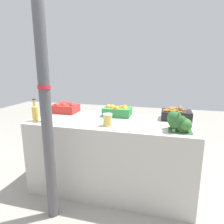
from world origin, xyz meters
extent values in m
plane|color=gray|center=(0.00, 0.00, 0.00)|extent=(10.00, 10.00, 0.00)
cube|color=#B7B2A8|center=(0.00, 0.00, 0.43)|extent=(1.85, 0.78, 0.85)
cylinder|color=#4C4C51|center=(-0.45, -0.62, 1.17)|extent=(0.10, 0.10, 2.34)
cylinder|color=red|center=(-0.45, -0.62, 1.29)|extent=(0.11, 0.11, 0.03)
cube|color=red|center=(-0.72, 0.24, 0.91)|extent=(0.34, 0.25, 0.10)
sphere|color=red|center=(-0.83, 0.19, 0.95)|extent=(0.07, 0.07, 0.07)
sphere|color=red|center=(-0.73, 0.25, 0.95)|extent=(0.08, 0.08, 0.08)
sphere|color=red|center=(-0.71, 0.19, 0.95)|extent=(0.07, 0.07, 0.07)
sphere|color=red|center=(-0.79, 0.16, 0.95)|extent=(0.08, 0.08, 0.08)
sphere|color=red|center=(-0.80, 0.27, 0.96)|extent=(0.08, 0.08, 0.08)
sphere|color=red|center=(-0.60, 0.20, 0.96)|extent=(0.08, 0.08, 0.08)
sphere|color=red|center=(-0.65, 0.29, 0.96)|extent=(0.06, 0.06, 0.06)
sphere|color=red|center=(-0.80, 0.22, 0.95)|extent=(0.06, 0.06, 0.06)
sphere|color=red|center=(-0.73, 0.30, 0.96)|extent=(0.08, 0.08, 0.08)
sphere|color=red|center=(-0.77, 0.31, 0.95)|extent=(0.08, 0.08, 0.08)
sphere|color=red|center=(-0.72, 0.20, 0.96)|extent=(0.06, 0.06, 0.06)
cube|color=#2D8442|center=(0.01, 0.24, 0.91)|extent=(0.34, 0.25, 0.10)
sphere|color=orange|center=(-0.04, 0.22, 0.95)|extent=(0.08, 0.08, 0.08)
sphere|color=orange|center=(0.01, 0.16, 0.95)|extent=(0.08, 0.08, 0.08)
sphere|color=orange|center=(0.11, 0.21, 0.94)|extent=(0.07, 0.07, 0.07)
sphere|color=orange|center=(-0.07, 0.27, 0.95)|extent=(0.07, 0.07, 0.07)
sphere|color=orange|center=(0.05, 0.27, 0.95)|extent=(0.07, 0.07, 0.07)
sphere|color=orange|center=(-0.11, 0.24, 0.96)|extent=(0.07, 0.07, 0.07)
sphere|color=orange|center=(0.10, 0.25, 0.95)|extent=(0.09, 0.09, 0.09)
cube|color=black|center=(0.72, 0.24, 0.91)|extent=(0.34, 0.25, 0.10)
cone|color=orange|center=(0.64, 0.18, 0.97)|extent=(0.16, 0.06, 0.03)
cone|color=orange|center=(0.75, 0.19, 0.97)|extent=(0.13, 0.03, 0.03)
cone|color=orange|center=(0.71, 0.16, 0.97)|extent=(0.14, 0.04, 0.03)
cone|color=orange|center=(0.71, 0.29, 0.98)|extent=(0.16, 0.05, 0.03)
cone|color=orange|center=(0.79, 0.18, 0.98)|extent=(0.13, 0.07, 0.03)
cone|color=orange|center=(0.66, 0.21, 0.97)|extent=(0.15, 0.05, 0.03)
cone|color=orange|center=(0.75, 0.14, 0.97)|extent=(0.17, 0.07, 0.03)
cone|color=orange|center=(0.72, 0.30, 0.97)|extent=(0.13, 0.04, 0.03)
cone|color=orange|center=(0.71, 0.19, 0.98)|extent=(0.15, 0.06, 0.03)
cube|color=#2D602D|center=(0.73, -0.20, 0.86)|extent=(0.22, 0.18, 0.01)
ellipsoid|color=#2D602D|center=(0.68, -0.24, 0.97)|extent=(0.12, 0.12, 0.16)
cylinder|color=#B2C693|center=(0.68, -0.24, 0.87)|extent=(0.03, 0.03, 0.02)
ellipsoid|color=#2D602D|center=(0.74, -0.23, 0.94)|extent=(0.10, 0.10, 0.14)
cylinder|color=#B2C693|center=(0.74, -0.23, 0.87)|extent=(0.03, 0.03, 0.02)
ellipsoid|color=#387033|center=(0.77, -0.23, 0.93)|extent=(0.13, 0.13, 0.12)
cylinder|color=#B2C693|center=(0.77, -0.23, 0.87)|extent=(0.03, 0.03, 0.02)
ellipsoid|color=#2D602D|center=(0.68, -0.15, 0.96)|extent=(0.14, 0.14, 0.17)
cylinder|color=#B2C693|center=(0.68, -0.15, 0.87)|extent=(0.03, 0.03, 0.02)
cylinder|color=gold|center=(-0.84, -0.24, 0.93)|extent=(0.07, 0.07, 0.16)
cone|color=gold|center=(-0.84, -0.24, 1.03)|extent=(0.07, 0.07, 0.03)
cylinder|color=gold|center=(-0.84, -0.24, 1.07)|extent=(0.03, 0.03, 0.05)
cylinder|color=#2D2D33|center=(-0.84, -0.24, 1.10)|extent=(0.03, 0.03, 0.01)
cylinder|color=gold|center=(-0.73, -0.24, 0.93)|extent=(0.07, 0.07, 0.16)
cone|color=gold|center=(-0.73, -0.24, 1.02)|extent=(0.07, 0.07, 0.02)
cylinder|color=gold|center=(-0.73, -0.24, 1.05)|extent=(0.03, 0.03, 0.04)
cylinder|color=gold|center=(-0.73, -0.24, 1.08)|extent=(0.04, 0.04, 0.01)
cylinder|color=#DBBC56|center=(0.01, -0.21, 0.91)|extent=(0.09, 0.09, 0.12)
cylinder|color=white|center=(0.01, -0.21, 0.97)|extent=(0.10, 0.10, 0.01)
cube|color=#4C3D2D|center=(0.72, -0.21, 1.05)|extent=(0.02, 0.02, 0.01)
ellipsoid|color=#7A664C|center=(0.72, -0.21, 1.08)|extent=(0.05, 0.08, 0.04)
sphere|color=#897556|center=(0.71, -0.16, 1.09)|extent=(0.03, 0.03, 0.03)
cone|color=#4C3D28|center=(0.71, -0.15, 1.09)|extent=(0.01, 0.01, 0.01)
cube|color=#7A664C|center=(0.73, -0.26, 1.08)|extent=(0.02, 0.04, 0.01)
camera|label=1|loc=(0.57, -2.14, 1.47)|focal=32.00mm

